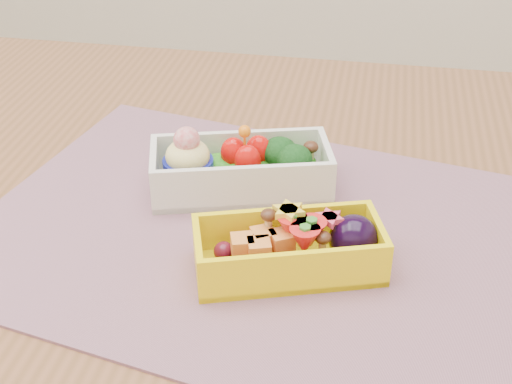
% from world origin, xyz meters
% --- Properties ---
extents(table, '(1.20, 0.80, 0.75)m').
position_xyz_m(table, '(0.00, 0.00, 0.65)').
color(table, brown).
rests_on(table, ground).
extents(placemat, '(0.54, 0.46, 0.00)m').
position_xyz_m(placemat, '(-0.00, -0.02, 0.75)').
color(placemat, '#8F6270').
rests_on(placemat, table).
extents(bento_white, '(0.19, 0.12, 0.07)m').
position_xyz_m(bento_white, '(-0.02, 0.04, 0.78)').
color(bento_white, silver).
rests_on(bento_white, placemat).
extents(bento_yellow, '(0.17, 0.11, 0.05)m').
position_xyz_m(bento_yellow, '(0.05, -0.07, 0.77)').
color(bento_yellow, yellow).
rests_on(bento_yellow, placemat).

